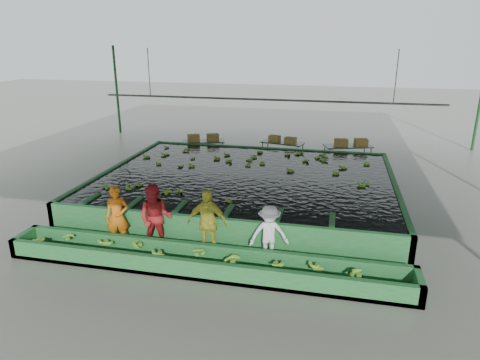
% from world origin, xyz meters
% --- Properties ---
extents(ground, '(80.00, 80.00, 0.00)m').
position_xyz_m(ground, '(0.00, 0.00, 0.00)').
color(ground, gray).
rests_on(ground, ground).
extents(shed_roof, '(20.00, 22.00, 0.04)m').
position_xyz_m(shed_roof, '(0.00, 0.00, 5.00)').
color(shed_roof, slate).
rests_on(shed_roof, shed_posts).
extents(shed_posts, '(20.00, 22.00, 5.00)m').
position_xyz_m(shed_posts, '(0.00, 0.00, 2.50)').
color(shed_posts, '#19521F').
rests_on(shed_posts, ground).
extents(flotation_tank, '(10.00, 8.00, 0.90)m').
position_xyz_m(flotation_tank, '(0.00, 1.50, 0.45)').
color(flotation_tank, '#277135').
rests_on(flotation_tank, ground).
extents(tank_water, '(9.70, 7.70, 0.00)m').
position_xyz_m(tank_water, '(0.00, 1.50, 0.85)').
color(tank_water, black).
rests_on(tank_water, flotation_tank).
extents(sorting_trough, '(10.00, 1.00, 0.50)m').
position_xyz_m(sorting_trough, '(0.00, -3.60, 0.25)').
color(sorting_trough, '#277135').
rests_on(sorting_trough, ground).
extents(cableway_rail, '(0.08, 0.08, 14.00)m').
position_xyz_m(cableway_rail, '(0.00, 5.00, 3.00)').
color(cableway_rail, '#59605B').
rests_on(cableway_rail, shed_roof).
extents(rail_hanger_left, '(0.04, 0.04, 2.00)m').
position_xyz_m(rail_hanger_left, '(-5.00, 5.00, 4.00)').
color(rail_hanger_left, '#59605B').
rests_on(rail_hanger_left, shed_roof).
extents(rail_hanger_right, '(0.04, 0.04, 2.00)m').
position_xyz_m(rail_hanger_right, '(5.00, 5.00, 4.00)').
color(rail_hanger_right, '#59605B').
rests_on(rail_hanger_right, shed_roof).
extents(worker_a, '(0.72, 0.61, 1.68)m').
position_xyz_m(worker_a, '(-2.62, -2.80, 0.84)').
color(worker_a, orange).
rests_on(worker_a, ground).
extents(worker_b, '(0.97, 0.81, 1.82)m').
position_xyz_m(worker_b, '(-1.52, -2.80, 0.91)').
color(worker_b, '#A91E21').
rests_on(worker_b, ground).
extents(worker_c, '(1.08, 0.49, 1.81)m').
position_xyz_m(worker_c, '(-0.11, -2.80, 0.90)').
color(worker_c, gold).
rests_on(worker_c, ground).
extents(worker_d, '(1.10, 0.84, 1.51)m').
position_xyz_m(worker_d, '(1.49, -2.80, 0.76)').
color(worker_d, white).
rests_on(worker_d, ground).
extents(packing_table_left, '(2.08, 1.31, 0.88)m').
position_xyz_m(packing_table_left, '(-3.01, 6.11, 0.44)').
color(packing_table_left, '#59605B').
rests_on(packing_table_left, ground).
extents(packing_table_mid, '(2.04, 1.19, 0.87)m').
position_xyz_m(packing_table_mid, '(0.59, 6.70, 0.44)').
color(packing_table_mid, '#59605B').
rests_on(packing_table_mid, ground).
extents(packing_table_right, '(2.20, 1.44, 0.93)m').
position_xyz_m(packing_table_right, '(3.49, 6.44, 0.46)').
color(packing_table_right, '#59605B').
rests_on(packing_table_right, ground).
extents(box_stack_left, '(1.49, 0.90, 0.31)m').
position_xyz_m(box_stack_left, '(-3.00, 6.03, 0.88)').
color(box_stack_left, olive).
rests_on(box_stack_left, packing_table_left).
extents(box_stack_mid, '(1.32, 0.69, 0.27)m').
position_xyz_m(box_stack_mid, '(0.59, 6.60, 0.87)').
color(box_stack_mid, olive).
rests_on(box_stack_mid, packing_table_mid).
extents(box_stack_right, '(1.46, 0.71, 0.30)m').
position_xyz_m(box_stack_right, '(3.61, 6.36, 0.93)').
color(box_stack_right, olive).
rests_on(box_stack_right, packing_table_right).
extents(floating_bananas, '(9.18, 6.26, 0.13)m').
position_xyz_m(floating_bananas, '(0.00, 2.30, 0.85)').
color(floating_bananas, '#6BA82D').
rests_on(floating_bananas, tank_water).
extents(trough_bananas, '(9.24, 0.62, 0.12)m').
position_xyz_m(trough_bananas, '(0.00, -3.60, 0.40)').
color(trough_bananas, '#6BA82D').
rests_on(trough_bananas, sorting_trough).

